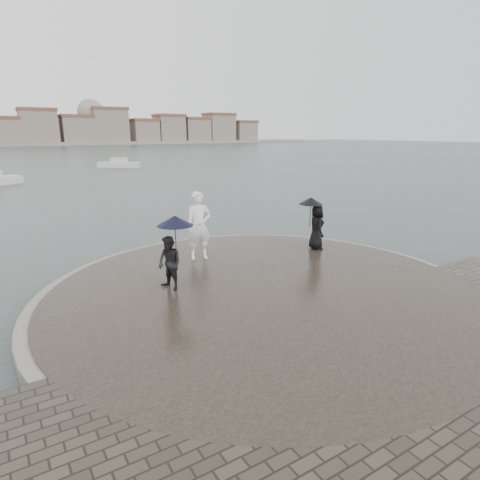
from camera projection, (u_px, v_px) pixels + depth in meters
ground at (359, 356)px, 8.51m from camera, size 400.00×400.00×0.00m
kerb_ring at (264, 294)px, 11.34m from camera, size 12.50×12.50×0.32m
quay_tip at (264, 293)px, 11.33m from camera, size 11.90×11.90×0.36m
statue at (199, 226)px, 13.61m from camera, size 0.96×0.76×2.32m
visitor_left at (171, 250)px, 10.97m from camera, size 1.15×1.05×2.04m
visitor_right at (315, 221)px, 14.80m from camera, size 1.09×1.02×1.95m
boats at (67, 171)px, 44.88m from camera, size 20.76×17.26×1.50m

